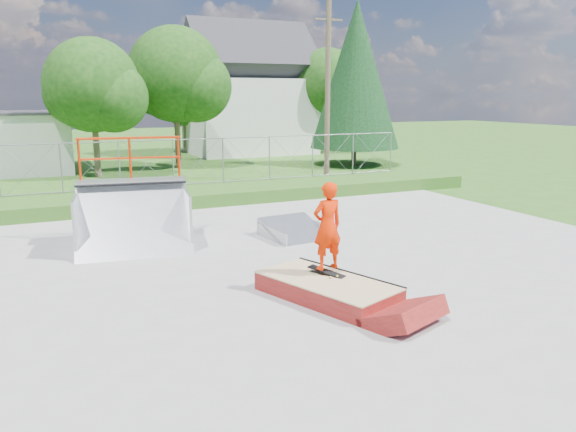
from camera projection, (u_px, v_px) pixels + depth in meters
name	position (u px, v px, depth m)	size (l,w,h in m)	color
ground	(287.00, 276.00, 12.44)	(120.00, 120.00, 0.00)	#2D5518
concrete_pad	(287.00, 275.00, 12.44)	(20.00, 16.00, 0.04)	gray
grass_berm	(181.00, 197.00, 20.83)	(24.00, 3.00, 0.50)	#2D5518
grind_box	(327.00, 290.00, 10.98)	(2.22, 3.09, 0.42)	maroon
quarter_pipe	(132.00, 196.00, 14.36)	(2.83, 2.39, 2.83)	#A5A8AD
flat_bank_ramp	(295.00, 230.00, 15.74)	(1.57, 1.68, 0.48)	#A5A8AD
skateboard	(327.00, 272.00, 11.25)	(0.22, 0.80, 0.02)	black
skater	(327.00, 230.00, 11.07)	(0.64, 0.42, 1.75)	#F02501
chain_link_fence	(173.00, 163.00, 21.48)	(20.00, 0.06, 1.80)	gray
gable_house	(249.00, 97.00, 38.41)	(8.40, 6.08, 8.94)	silver
utility_pole	(328.00, 94.00, 25.32)	(0.24, 0.24, 8.00)	brown
tree_left_near	(98.00, 89.00, 26.69)	(4.76, 4.48, 6.65)	brown
tree_center	(181.00, 78.00, 30.16)	(5.44, 5.12, 7.60)	brown
tree_right_far	(332.00, 86.00, 38.47)	(5.10, 4.80, 7.12)	brown
tree_back_mid	(188.00, 100.00, 38.56)	(4.08, 3.84, 5.70)	brown
conifer_tree	(356.00, 75.00, 31.38)	(5.04, 5.04, 9.10)	brown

